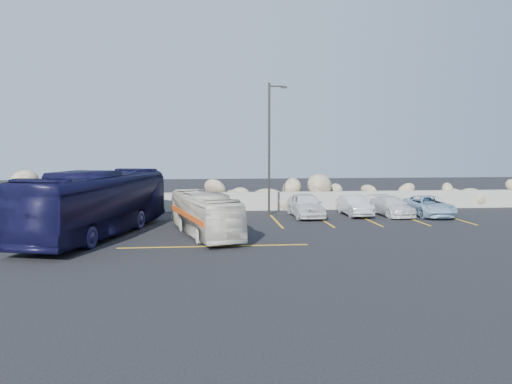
{
  "coord_description": "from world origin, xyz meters",
  "views": [
    {
      "loc": [
        -1.29,
        -20.54,
        4.17
      ],
      "look_at": [
        1.16,
        4.0,
        1.94
      ],
      "focal_mm": 35.0,
      "sensor_mm": 36.0,
      "label": 1
    }
  ],
  "objects": [
    {
      "name": "lamppost",
      "position": [
        2.56,
        9.5,
        4.3
      ],
      "size": [
        1.14,
        0.18,
        8.0
      ],
      "color": "#2C2A27",
      "rests_on": "ground"
    },
    {
      "name": "vintage_bus",
      "position": [
        -1.41,
        2.89,
        1.02
      ],
      "size": [
        3.55,
        7.51,
        2.04
      ],
      "primitive_type": "imported",
      "rotation": [
        0.0,
        0.0,
        0.26
      ],
      "color": "beige",
      "rests_on": "ground"
    },
    {
      "name": "riprap_pile",
      "position": [
        0.0,
        13.2,
        1.3
      ],
      "size": [
        54.0,
        2.8,
        2.6
      ],
      "primitive_type": null,
      "color": "#8D745C",
      "rests_on": "ground"
    },
    {
      "name": "car_b",
      "position": [
        7.66,
        8.83,
        0.61
      ],
      "size": [
        1.39,
        3.71,
        1.21
      ],
      "primitive_type": "imported",
      "rotation": [
        0.0,
        0.0,
        0.03
      ],
      "color": "silver",
      "rests_on": "ground"
    },
    {
      "name": "car_c",
      "position": [
        9.88,
        8.56,
        0.58
      ],
      "size": [
        1.97,
        4.12,
        1.16
      ],
      "primitive_type": "imported",
      "rotation": [
        0.0,
        0.0,
        0.09
      ],
      "color": "silver",
      "rests_on": "ground"
    },
    {
      "name": "seawall",
      "position": [
        0.0,
        12.0,
        0.6
      ],
      "size": [
        60.0,
        0.4,
        1.2
      ],
      "primitive_type": "cube",
      "color": "gray",
      "rests_on": "ground"
    },
    {
      "name": "car_a",
      "position": [
        4.58,
        8.51,
        0.72
      ],
      "size": [
        1.83,
        4.3,
        1.45
      ],
      "primitive_type": "imported",
      "rotation": [
        0.0,
        0.0,
        0.03
      ],
      "color": "silver",
      "rests_on": "ground"
    },
    {
      "name": "tour_coach",
      "position": [
        -6.4,
        3.25,
        1.54
      ],
      "size": [
        5.42,
        11.34,
        3.08
      ],
      "primitive_type": "imported",
      "rotation": [
        0.0,
        0.0,
        -0.27
      ],
      "color": "black",
      "rests_on": "ground"
    },
    {
      "name": "car_d",
      "position": [
        12.1,
        8.23,
        0.61
      ],
      "size": [
        2.1,
        4.4,
        1.21
      ],
      "primitive_type": "imported",
      "rotation": [
        0.0,
        0.0,
        -0.02
      ],
      "color": "#94B5D2",
      "rests_on": "ground"
    },
    {
      "name": "ground",
      "position": [
        0.0,
        0.0,
        0.0
      ],
      "size": [
        90.0,
        90.0,
        0.0
      ],
      "primitive_type": "plane",
      "color": "black",
      "rests_on": "ground"
    },
    {
      "name": "parking_lines",
      "position": [
        4.64,
        5.57,
        0.01
      ],
      "size": [
        18.16,
        9.36,
        0.01
      ],
      "color": "gold",
      "rests_on": "ground"
    }
  ]
}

